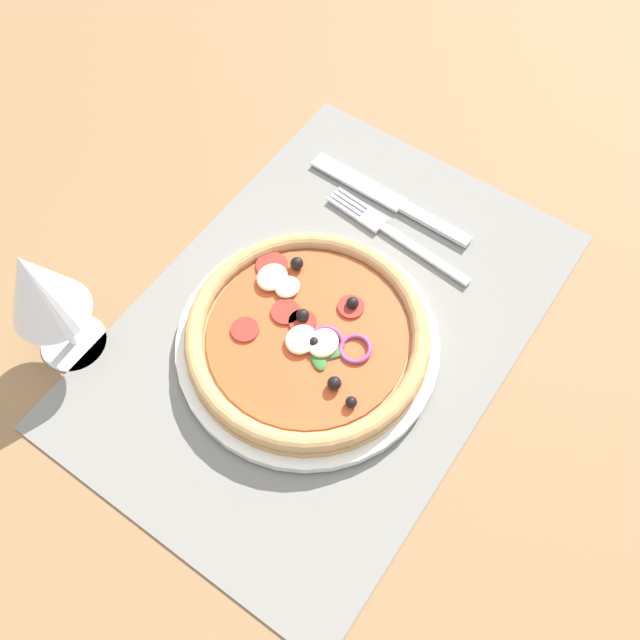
% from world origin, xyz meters
% --- Properties ---
extents(ground_plane, '(1.90, 1.40, 0.02)m').
position_xyz_m(ground_plane, '(0.00, 0.00, -0.01)').
color(ground_plane, olive).
extents(placemat, '(0.51, 0.35, 0.00)m').
position_xyz_m(placemat, '(0.00, 0.00, 0.00)').
color(placemat, slate).
rests_on(placemat, ground_plane).
extents(plate, '(0.25, 0.25, 0.01)m').
position_xyz_m(plate, '(-0.03, 0.00, 0.01)').
color(plate, silver).
rests_on(plate, placemat).
extents(pizza, '(0.23, 0.23, 0.03)m').
position_xyz_m(pizza, '(-0.03, 0.00, 0.03)').
color(pizza, tan).
rests_on(pizza, plate).
extents(fork, '(0.03, 0.18, 0.00)m').
position_xyz_m(fork, '(0.13, 0.01, 0.01)').
color(fork, silver).
rests_on(fork, placemat).
extents(knife, '(0.02, 0.20, 0.01)m').
position_xyz_m(knife, '(0.17, 0.03, 0.01)').
color(knife, silver).
rests_on(knife, placemat).
extents(wine_glass, '(0.07, 0.07, 0.15)m').
position_xyz_m(wine_glass, '(-0.16, 0.19, 0.10)').
color(wine_glass, silver).
rests_on(wine_glass, ground_plane).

